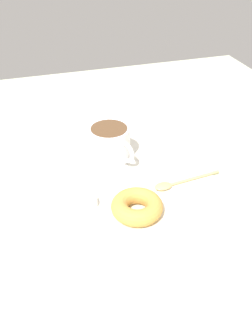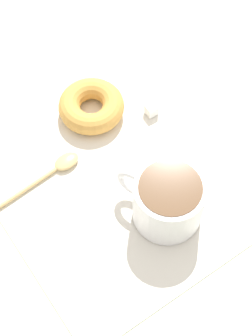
% 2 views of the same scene
% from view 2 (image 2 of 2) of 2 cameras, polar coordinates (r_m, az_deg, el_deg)
% --- Properties ---
extents(ground_plane, '(1.20, 1.20, 0.02)m').
position_cam_2_polar(ground_plane, '(0.77, 1.17, -2.20)').
color(ground_plane, beige).
extents(napkin, '(0.36, 0.36, 0.00)m').
position_cam_2_polar(napkin, '(0.76, 0.00, -0.80)').
color(napkin, white).
rests_on(napkin, ground_plane).
extents(coffee_cup, '(0.11, 0.09, 0.07)m').
position_cam_2_polar(coffee_cup, '(0.70, 4.23, -3.24)').
color(coffee_cup, white).
rests_on(coffee_cup, napkin).
extents(donut, '(0.09, 0.09, 0.03)m').
position_cam_2_polar(donut, '(0.81, -3.54, 6.29)').
color(donut, gold).
rests_on(donut, napkin).
extents(spoon, '(0.03, 0.15, 0.01)m').
position_cam_2_polar(spoon, '(0.77, -7.47, -0.29)').
color(spoon, '#D8B772').
rests_on(spoon, napkin).
extents(sugar_cube, '(0.02, 0.02, 0.02)m').
position_cam_2_polar(sugar_cube, '(0.81, 2.60, 5.94)').
color(sugar_cube, white).
rests_on(sugar_cube, napkin).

